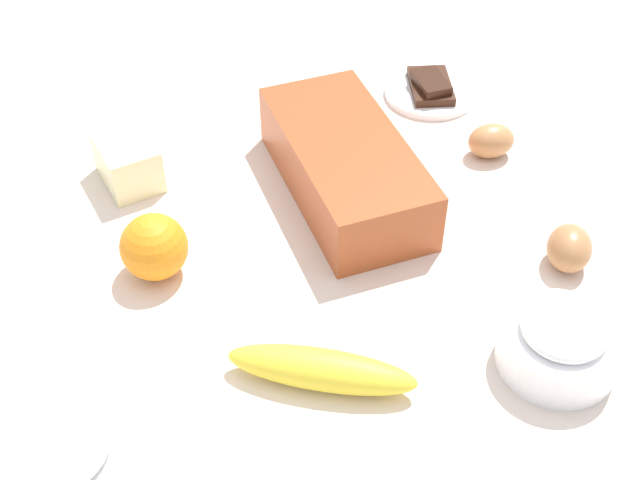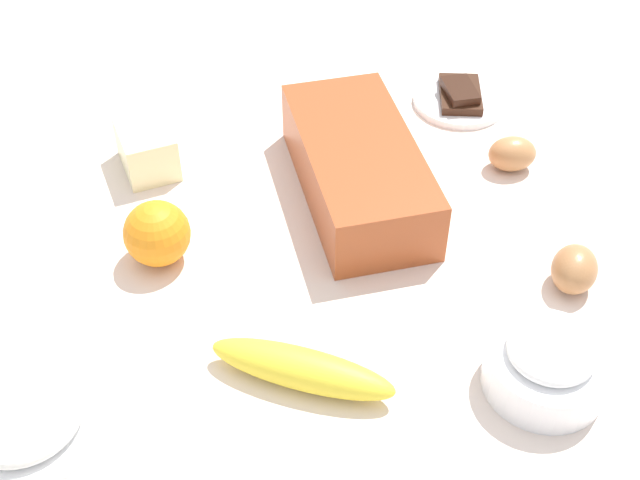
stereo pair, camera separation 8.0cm
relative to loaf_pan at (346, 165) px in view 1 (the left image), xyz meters
The scene contains 10 objects.
ground_plane 0.14m from the loaf_pan, 28.18° to the right, with size 2.40×2.40×0.02m, color beige.
loaf_pan is the anchor object (origin of this frame).
flour_bowl 0.48m from the loaf_pan, 48.38° to the right, with size 0.15×0.15×0.07m.
sugar_bowl 0.34m from the loaf_pan, 22.71° to the left, with size 0.12×0.12×0.07m.
banana 0.30m from the loaf_pan, 20.56° to the right, with size 0.19×0.04×0.04m, color yellow.
orange_fruit 0.26m from the loaf_pan, 71.62° to the right, with size 0.08×0.08×0.08m, color orange.
butter_block 0.27m from the loaf_pan, 109.43° to the right, with size 0.09×0.06×0.06m, color #F4EDB2.
egg_near_butter 0.28m from the loaf_pan, 47.79° to the left, with size 0.05×0.05×0.06m, color #A77044.
egg_beside_bowl 0.21m from the loaf_pan, 96.41° to the left, with size 0.05×0.05×0.06m, color #B67B4A.
chocolate_plate 0.25m from the loaf_pan, 134.32° to the left, with size 0.13×0.13×0.03m.
Camera 1 is at (0.65, -0.17, 0.68)m, focal length 47.20 mm.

